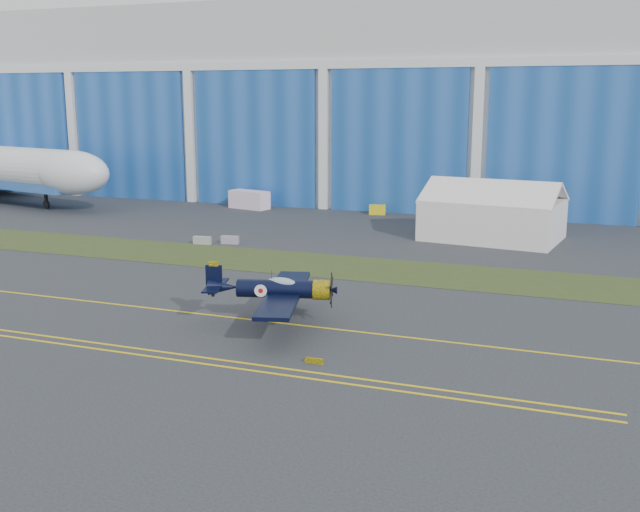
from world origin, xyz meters
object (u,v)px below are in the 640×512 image
at_px(tent, 493,209).
at_px(shipping_container, 249,200).
at_px(tug, 377,210).
at_px(warbird, 276,289).

xyz_separation_m(tent, shipping_container, (-36.87, 11.86, -2.18)).
bearing_deg(tug, warbird, -94.27).
height_order(shipping_container, tug, shipping_container).
bearing_deg(shipping_container, warbird, -48.35).
relative_size(shipping_container, tug, 2.71).
xyz_separation_m(warbird, shipping_container, (-26.97, 51.24, -1.40)).
relative_size(tent, shipping_container, 2.69).
bearing_deg(tent, warbird, -96.81).
relative_size(warbird, shipping_container, 2.49).
xyz_separation_m(shipping_container, tug, (19.25, 1.28, -0.66)).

